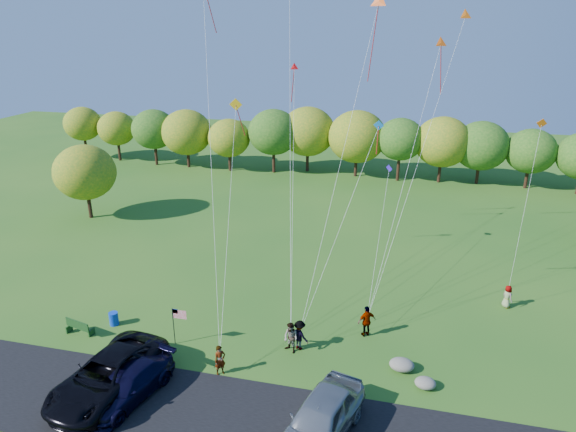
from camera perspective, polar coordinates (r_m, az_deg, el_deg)
name	(u,v)px	position (r m, az deg, el deg)	size (l,w,h in m)	color
ground	(260,370)	(28.46, -3.16, -16.68)	(140.00, 140.00, 0.00)	#255A19
asphalt_lane	(235,423)	(25.54, -5.93, -21.87)	(44.00, 6.00, 0.06)	black
treeline	(345,141)	(59.14, 6.38, 8.26)	(75.31, 27.32, 8.05)	#341E13
minivan_dark	(108,375)	(27.87, -19.34, -16.34)	(3.14, 6.81, 1.89)	black
minivan_navy	(128,384)	(27.31, -17.33, -17.41)	(2.15, 5.29, 1.54)	black
minivan_silver	(321,419)	(24.12, 3.67, -21.58)	(2.35, 5.83, 1.99)	gray
flyer_a	(220,360)	(27.88, -7.57, -15.60)	(0.61, 0.40, 1.69)	#4C4C59
flyer_b	(291,338)	(29.19, 0.32, -13.38)	(0.88, 0.68, 1.81)	#4C4C59
flyer_c	(300,335)	(29.44, 1.30, -13.09)	(1.15, 0.66, 1.78)	#4C4C59
flyer_d	(367,321)	(30.83, 8.74, -11.47)	(1.14, 0.47, 1.94)	#4C4C59
flyer_e	(507,296)	(36.22, 23.18, -8.22)	(0.75, 0.49, 1.53)	#4C4C59
park_bench	(78,327)	(33.15, -22.25, -11.33)	(1.77, 0.69, 0.99)	#153B15
trash_barrel	(114,319)	(33.48, -18.79, -10.75)	(0.55, 0.55, 0.82)	#0D38C8
flag_assembly	(177,318)	(29.99, -12.24, -11.04)	(0.86, 0.56, 2.32)	black
boulder_near	(402,365)	(28.84, 12.53, -15.83)	(1.32, 1.03, 0.66)	gray
boulder_far	(425,383)	(27.99, 15.01, -17.49)	(1.07, 0.89, 0.56)	slate
kites_aloft	(349,6)	(36.60, 6.75, 22.12)	(22.36, 9.93, 18.91)	#FF5C1C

